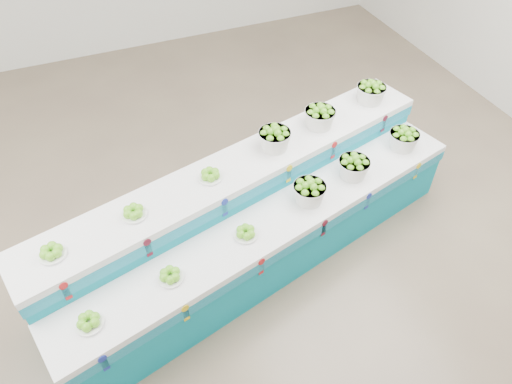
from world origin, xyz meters
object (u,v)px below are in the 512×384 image
(basket_upper_right, at_px, (371,92))
(basket_lower_left, at_px, (309,191))
(plate_upper_mid, at_px, (134,212))
(display_stand, at_px, (256,218))

(basket_upper_right, bearing_deg, basket_lower_left, -143.69)
(basket_lower_left, relative_size, plate_upper_mid, 1.43)
(basket_lower_left, bearing_deg, plate_upper_mid, 174.61)
(plate_upper_mid, xyz_separation_m, basket_upper_right, (2.78, 0.71, 0.07))
(plate_upper_mid, height_order, basket_upper_right, basket_upper_right)
(display_stand, xyz_separation_m, basket_lower_left, (0.48, -0.16, 0.33))
(basket_lower_left, distance_m, basket_upper_right, 1.48)
(plate_upper_mid, bearing_deg, basket_upper_right, 14.29)
(display_stand, height_order, plate_upper_mid, plate_upper_mid)
(display_stand, bearing_deg, basket_upper_right, 8.71)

